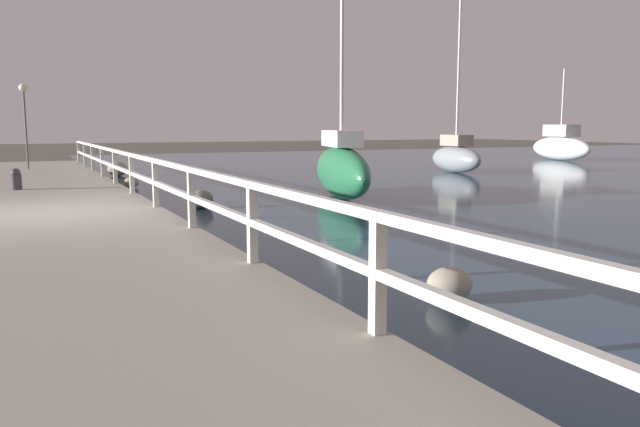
% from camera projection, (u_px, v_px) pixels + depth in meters
% --- Properties ---
extents(ground_plane, '(120.00, 120.00, 0.00)m').
position_uv_depth(ground_plane, '(49.00, 229.00, 11.04)').
color(ground_plane, '#4C473D').
extents(dock_walkway, '(3.99, 36.00, 0.29)m').
position_uv_depth(dock_walkway, '(48.00, 221.00, 11.02)').
color(dock_walkway, gray).
rests_on(dock_walkway, ground).
extents(railing, '(0.10, 32.50, 0.92)m').
position_uv_depth(railing, '(155.00, 174.00, 11.73)').
color(railing, silver).
rests_on(railing, dock_walkway).
extents(boulder_far_strip, '(0.48, 0.44, 0.36)m').
position_uv_depth(boulder_far_strip, '(449.00, 285.00, 6.46)').
color(boulder_far_strip, gray).
rests_on(boulder_far_strip, ground).
extents(boulder_upstream, '(0.55, 0.50, 0.41)m').
position_uv_depth(boulder_upstream, '(201.00, 199.00, 13.78)').
color(boulder_upstream, '#666056').
rests_on(boulder_upstream, ground).
extents(boulder_downstream, '(0.43, 0.38, 0.32)m').
position_uv_depth(boulder_downstream, '(131.00, 183.00, 18.41)').
color(boulder_downstream, gray).
rests_on(boulder_downstream, ground).
extents(boulder_water_edge, '(0.70, 0.63, 0.52)m').
position_uv_depth(boulder_water_edge, '(117.00, 169.00, 22.76)').
color(boulder_water_edge, gray).
rests_on(boulder_water_edge, ground).
extents(mooring_bollard, '(0.25, 0.25, 0.52)m').
position_uv_depth(mooring_bollard, '(16.00, 179.00, 15.01)').
color(mooring_bollard, '#333338').
rests_on(mooring_bollard, dock_walkway).
extents(dock_lamp, '(0.30, 0.30, 3.01)m').
position_uv_depth(dock_lamp, '(24.00, 102.00, 22.01)').
color(dock_lamp, '#514C47').
rests_on(dock_lamp, dock_walkway).
extents(sailboat_green, '(2.16, 4.84, 8.25)m').
position_uv_depth(sailboat_green, '(341.00, 168.00, 15.80)').
color(sailboat_green, '#236B42').
rests_on(sailboat_green, water_surface).
extents(sailboat_white, '(2.34, 5.05, 4.83)m').
position_uv_depth(sailboat_white, '(560.00, 146.00, 33.45)').
color(sailboat_white, white).
rests_on(sailboat_white, water_surface).
extents(sailboat_gray, '(1.27, 3.18, 7.49)m').
position_uv_depth(sailboat_gray, '(456.00, 156.00, 24.48)').
color(sailboat_gray, gray).
rests_on(sailboat_gray, water_surface).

